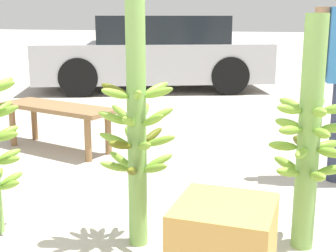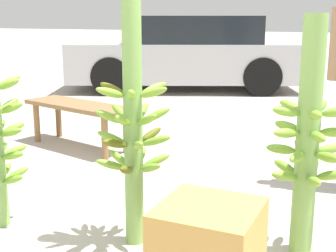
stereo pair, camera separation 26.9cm
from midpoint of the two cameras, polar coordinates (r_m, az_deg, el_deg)
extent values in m
ellipsoid|color=#75A333|center=(2.77, -22.15, 4.45)|extent=(0.16, 0.08, 0.09)
ellipsoid|color=#75A333|center=(2.88, -22.13, 4.75)|extent=(0.10, 0.16, 0.09)
ellipsoid|color=#75A333|center=(2.81, -21.75, 1.67)|extent=(0.16, 0.10, 0.10)
ellipsoid|color=#75A333|center=(2.92, -22.12, 2.03)|extent=(0.08, 0.16, 0.10)
ellipsoid|color=#75A333|center=(2.81, -21.72, -1.21)|extent=(0.16, 0.07, 0.08)
ellipsoid|color=#75A333|center=(2.92, -21.56, -0.69)|extent=(0.11, 0.16, 0.08)
ellipsoid|color=#75A333|center=(2.84, -21.50, -3.96)|extent=(0.16, 0.07, 0.08)
ellipsoid|color=#75A333|center=(2.95, -21.31, -3.34)|extent=(0.11, 0.15, 0.08)
ellipsoid|color=#75A333|center=(2.88, -21.41, -6.77)|extent=(0.16, 0.05, 0.09)
ellipsoid|color=#75A333|center=(2.98, -21.05, -6.06)|extent=(0.12, 0.15, 0.09)
cylinder|color=#7AA851|center=(2.48, -6.96, 0.95)|extent=(0.10, 0.10, 1.44)
ellipsoid|color=#545914|center=(2.52, -9.58, 4.35)|extent=(0.18, 0.05, 0.09)
ellipsoid|color=#75A333|center=(2.40, -9.67, 3.90)|extent=(0.13, 0.17, 0.09)
ellipsoid|color=#75A333|center=(2.33, -7.01, 3.73)|extent=(0.11, 0.17, 0.09)
ellipsoid|color=#75A333|center=(2.40, -4.39, 4.05)|extent=(0.18, 0.05, 0.09)
ellipsoid|color=#75A333|center=(2.52, -4.56, 4.50)|extent=(0.13, 0.17, 0.09)
ellipsoid|color=#75A333|center=(2.58, -7.09, 4.64)|extent=(0.11, 0.17, 0.09)
ellipsoid|color=#75A333|center=(2.59, -5.96, 1.66)|extent=(0.05, 0.17, 0.11)
ellipsoid|color=#75A333|center=(2.58, -8.68, 1.50)|extent=(0.17, 0.11, 0.11)
ellipsoid|color=#75A333|center=(2.47, -9.81, 0.94)|extent=(0.17, 0.13, 0.11)
ellipsoid|color=#75A333|center=(2.37, -8.06, 0.50)|extent=(0.05, 0.17, 0.11)
ellipsoid|color=#75A333|center=(2.39, -5.11, 0.67)|extent=(0.17, 0.11, 0.11)
ellipsoid|color=#75A333|center=(2.50, -4.15, 1.27)|extent=(0.17, 0.13, 0.11)
ellipsoid|color=#75A333|center=(2.48, -4.05, -1.87)|extent=(0.18, 0.07, 0.09)
ellipsoid|color=#545914|center=(2.60, -4.89, -1.19)|extent=(0.10, 0.18, 0.09)
ellipsoid|color=#75A333|center=(2.63, -7.58, -1.09)|extent=(0.14, 0.16, 0.09)
ellipsoid|color=#75A333|center=(2.55, -9.64, -1.63)|extent=(0.18, 0.07, 0.09)
ellipsoid|color=#545914|center=(2.43, -9.02, -2.34)|extent=(0.10, 0.18, 0.09)
ellipsoid|color=#75A333|center=(2.39, -6.11, -2.48)|extent=(0.14, 0.16, 0.09)
ellipsoid|color=#75A333|center=(2.58, -4.09, -4.35)|extent=(0.16, 0.14, 0.10)
ellipsoid|color=#75A333|center=(2.66, -6.10, -3.84)|extent=(0.07, 0.18, 0.10)
ellipsoid|color=#75A333|center=(2.63, -8.74, -4.11)|extent=(0.18, 0.10, 0.10)
ellipsoid|color=#75A333|center=(2.52, -9.58, -4.94)|extent=(0.16, 0.14, 0.10)
ellipsoid|color=#545914|center=(2.43, -7.57, -5.54)|extent=(0.07, 0.18, 0.10)
ellipsoid|color=#75A333|center=(2.46, -4.72, -5.22)|extent=(0.18, 0.10, 0.10)
cylinder|color=#7AA851|center=(2.53, 13.93, -1.24)|extent=(0.12, 0.12, 1.26)
ellipsoid|color=#75A333|center=(2.42, 11.57, 2.00)|extent=(0.15, 0.14, 0.08)
ellipsoid|color=#75A333|center=(2.37, 14.96, 1.58)|extent=(0.10, 0.17, 0.08)
ellipsoid|color=#75A333|center=(2.61, 15.12, 2.61)|extent=(0.09, 0.17, 0.08)
ellipsoid|color=#75A333|center=(2.57, 11.86, 2.63)|extent=(0.16, 0.13, 0.08)
ellipsoid|color=#75A333|center=(2.53, 16.93, -0.28)|extent=(0.16, 0.08, 0.06)
ellipsoid|color=#75A333|center=(2.64, 14.60, 0.40)|extent=(0.07, 0.16, 0.06)
ellipsoid|color=#75A333|center=(2.58, 11.49, 0.27)|extent=(0.16, 0.11, 0.06)
ellipsoid|color=#75A333|center=(2.43, 11.68, -0.52)|extent=(0.14, 0.15, 0.06)
ellipsoid|color=#75A333|center=(2.40, 15.23, -0.90)|extent=(0.12, 0.16, 0.06)
ellipsoid|color=#75A333|center=(2.42, 12.92, -3.32)|extent=(0.08, 0.16, 0.06)
ellipsoid|color=#75A333|center=(2.47, 16.32, -3.19)|extent=(0.16, 0.12, 0.06)
ellipsoid|color=#75A333|center=(2.62, 16.16, -2.26)|extent=(0.15, 0.14, 0.06)
ellipsoid|color=#545914|center=(2.66, 12.96, -1.84)|extent=(0.11, 0.16, 0.06)
ellipsoid|color=#75A333|center=(2.54, 10.90, -2.44)|extent=(0.16, 0.06, 0.06)
ellipsoid|color=#75A333|center=(2.59, 16.57, -5.21)|extent=(0.16, 0.07, 0.09)
ellipsoid|color=#75A333|center=(2.69, 14.39, -4.34)|extent=(0.07, 0.16, 0.09)
ellipsoid|color=#75A333|center=(2.64, 11.35, -4.54)|extent=(0.16, 0.12, 0.09)
ellipsoid|color=#75A333|center=(2.50, 11.42, -5.58)|extent=(0.15, 0.15, 0.09)
ellipsoid|color=#75A333|center=(2.46, 14.82, -6.03)|extent=(0.12, 0.16, 0.09)
cylinder|color=#936B4C|center=(3.62, 16.06, 9.69)|extent=(0.12, 0.12, 0.52)
cube|color=olive|center=(4.55, -14.97, 2.18)|extent=(1.26, 0.66, 0.04)
cylinder|color=olive|center=(5.05, -17.47, 0.56)|extent=(0.06, 0.06, 0.39)
cylinder|color=olive|center=(4.35, -9.07, -0.94)|extent=(0.06, 0.06, 0.39)
cylinder|color=olive|center=(4.88, -19.93, -0.04)|extent=(0.06, 0.06, 0.39)
cylinder|color=olive|center=(4.16, -11.58, -1.70)|extent=(0.06, 0.06, 0.39)
cube|color=#B7B7BC|center=(8.30, -2.85, 7.93)|extent=(4.27, 3.11, 0.64)
cube|color=black|center=(8.28, -1.79, 11.72)|extent=(2.60, 2.28, 0.45)
cylinder|color=black|center=(7.61, -11.87, 5.83)|extent=(0.65, 0.43, 0.62)
cylinder|color=black|center=(9.12, -10.74, 7.04)|extent=(0.65, 0.43, 0.62)
cylinder|color=black|center=(7.70, 6.51, 6.11)|extent=(0.65, 0.43, 0.62)
cylinder|color=black|center=(9.19, 4.66, 7.27)|extent=(0.65, 0.43, 0.62)
cube|color=#C69347|center=(2.19, 3.20, -14.79)|extent=(0.43, 0.43, 0.43)
camera|label=1|loc=(0.13, -92.86, -0.67)|focal=50.00mm
camera|label=2|loc=(0.13, 87.14, 0.67)|focal=50.00mm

